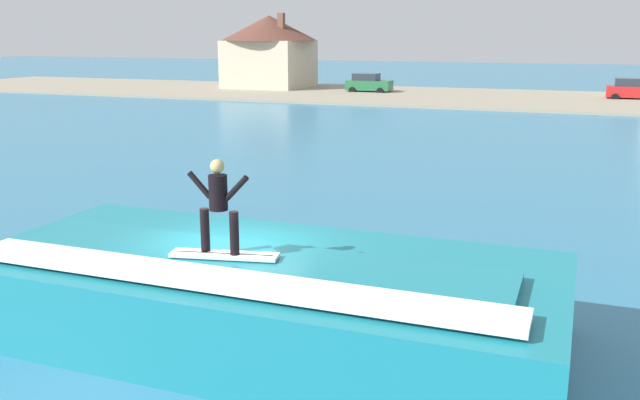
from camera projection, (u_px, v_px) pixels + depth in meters
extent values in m
plane|color=teal|center=(233.00, 321.00, 13.35)|extent=(260.00, 260.00, 0.00)
cube|color=teal|center=(263.00, 297.00, 12.53)|extent=(10.54, 4.77, 1.48)
cube|color=teal|center=(247.00, 264.00, 11.80)|extent=(8.96, 2.15, 0.16)
cube|color=white|center=(220.00, 280.00, 10.92)|extent=(9.48, 0.86, 0.12)
cube|color=white|center=(224.00, 255.00, 11.87)|extent=(1.92, 0.78, 0.06)
cube|color=black|center=(224.00, 253.00, 11.87)|extent=(1.70, 0.40, 0.01)
cylinder|color=black|center=(205.00, 230.00, 11.92)|extent=(0.16, 0.16, 0.76)
cylinder|color=black|center=(234.00, 233.00, 11.72)|extent=(0.16, 0.16, 0.76)
cylinder|color=black|center=(218.00, 193.00, 11.66)|extent=(0.32, 0.32, 0.61)
sphere|color=tan|center=(217.00, 166.00, 11.55)|extent=(0.24, 0.24, 0.24)
cylinder|color=black|center=(200.00, 185.00, 11.76)|extent=(0.46, 0.10, 0.46)
cylinder|color=black|center=(237.00, 188.00, 11.51)|extent=(0.46, 0.10, 0.46)
cube|color=gray|center=(510.00, 99.00, 58.38)|extent=(120.00, 19.07, 0.19)
cube|color=#23663D|center=(369.00, 85.00, 64.53)|extent=(4.12, 1.98, 0.90)
cube|color=#262D38|center=(366.00, 77.00, 64.45)|extent=(2.27, 1.79, 0.64)
cylinder|color=black|center=(386.00, 90.00, 65.11)|extent=(0.64, 0.22, 0.64)
cylinder|color=black|center=(380.00, 91.00, 63.22)|extent=(0.64, 0.22, 0.64)
cylinder|color=black|center=(359.00, 89.00, 66.05)|extent=(0.64, 0.22, 0.64)
cylinder|color=black|center=(352.00, 90.00, 64.15)|extent=(0.64, 0.22, 0.64)
cube|color=red|center=(633.00, 92.00, 57.28)|extent=(4.13, 1.87, 0.90)
cube|color=#262D38|center=(630.00, 82.00, 57.21)|extent=(2.27, 1.69, 0.64)
cylinder|color=black|center=(614.00, 96.00, 58.75)|extent=(0.64, 0.22, 0.64)
cylinder|color=black|center=(615.00, 98.00, 56.96)|extent=(0.64, 0.22, 0.64)
cube|color=beige|center=(270.00, 65.00, 69.60)|extent=(7.42, 7.77, 4.80)
cone|color=brown|center=(269.00, 28.00, 68.76)|extent=(9.64, 9.64, 2.44)
cube|color=brown|center=(281.00, 22.00, 66.94)|extent=(0.60, 0.60, 1.80)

